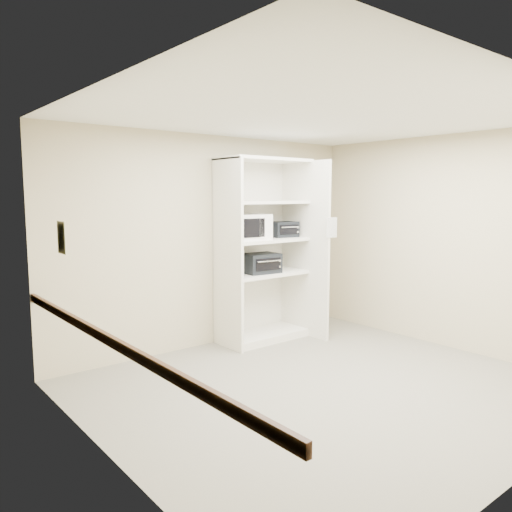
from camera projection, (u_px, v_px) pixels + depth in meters
floor at (324, 387)px, 5.08m from camera, size 4.50×4.00×0.01m
ceiling at (329, 115)px, 4.75m from camera, size 4.50×4.00×0.01m
wall_back at (212, 241)px, 6.46m from camera, size 4.50×0.02×2.70m
wall_left at (106, 280)px, 3.51m from camera, size 0.02×4.00×2.70m
wall_right at (448, 242)px, 6.32m from camera, size 0.02×4.00×2.70m
shelving_unit at (266, 256)px, 6.67m from camera, size 1.24×0.92×2.42m
microwave at (246, 227)px, 6.42m from camera, size 0.58×0.45×0.33m
toaster_oven_upper at (283, 229)px, 6.85m from camera, size 0.39×0.31×0.21m
toaster_oven_lower at (261, 263)px, 6.59m from camera, size 0.50×0.39×0.26m
paper_sign at (332, 228)px, 6.51m from camera, size 0.20×0.02×0.26m
chair_rail at (112, 341)px, 3.58m from camera, size 0.04×3.98×0.08m
wall_poster at (62, 237)px, 4.22m from camera, size 0.01×0.20×0.28m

